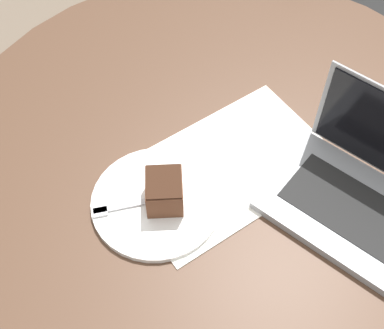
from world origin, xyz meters
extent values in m
plane|color=#6B5B4C|center=(0.00, 0.00, 0.00)|extent=(12.00, 12.00, 0.00)
cylinder|color=#4C3323|center=(0.00, 0.00, 0.01)|extent=(0.42, 0.42, 0.02)
cylinder|color=#4C3323|center=(0.00, 0.00, 0.35)|extent=(0.11, 0.11, 0.65)
cylinder|color=#4C3323|center=(0.00, 0.00, 0.69)|extent=(1.18, 1.18, 0.03)
cube|color=black|center=(0.88, -0.09, 0.44)|extent=(0.46, 0.46, 0.02)
cube|color=black|center=(0.67, -0.26, 0.21)|extent=(0.04, 0.04, 0.43)
cube|color=black|center=(1.09, 0.09, 0.21)|extent=(0.04, 0.04, 0.43)
cube|color=black|center=(0.71, 0.12, 0.21)|extent=(0.04, 0.04, 0.43)
cube|color=white|center=(-0.04, -0.02, 0.70)|extent=(0.48, 0.41, 0.00)
cylinder|color=white|center=(-0.17, 0.06, 0.71)|extent=(0.25, 0.25, 0.01)
cube|color=brown|center=(-0.17, 0.04, 0.74)|extent=(0.10, 0.10, 0.06)
cube|color=#351E13|center=(-0.17, 0.04, 0.78)|extent=(0.10, 0.09, 0.00)
cube|color=silver|center=(-0.20, 0.08, 0.72)|extent=(0.12, 0.14, 0.00)
cube|color=silver|center=(-0.24, 0.14, 0.72)|extent=(0.04, 0.04, 0.00)
cube|color=gray|center=(-0.03, -0.29, 0.71)|extent=(0.27, 0.37, 0.02)
cube|color=black|center=(-0.03, -0.29, 0.72)|extent=(0.17, 0.30, 0.00)
camera|label=1|loc=(-0.60, -0.25, 1.57)|focal=50.00mm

